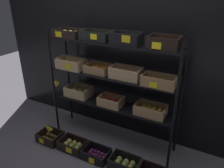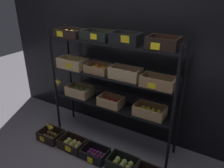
{
  "view_description": "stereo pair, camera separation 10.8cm",
  "coord_description": "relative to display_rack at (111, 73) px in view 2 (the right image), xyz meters",
  "views": [
    {
      "loc": [
        1.17,
        -2.21,
        1.97
      ],
      "look_at": [
        0.0,
        0.0,
        0.85
      ],
      "focal_mm": 34.64,
      "sensor_mm": 36.0,
      "label": 1
    },
    {
      "loc": [
        1.26,
        -2.15,
        1.97
      ],
      "look_at": [
        0.0,
        0.0,
        0.85
      ],
      "focal_mm": 34.64,
      "sensor_mm": 36.0,
      "label": 2
    }
  ],
  "objects": [
    {
      "name": "crate_ground_kiwi",
      "position": [
        -0.72,
        -0.43,
        -0.95
      ],
      "size": [
        0.32,
        0.26,
        0.14
      ],
      "color": "black",
      "rests_on": "ground_plane"
    },
    {
      "name": "crate_ground_pear",
      "position": [
        -0.35,
        -0.42,
        -0.95
      ],
      "size": [
        0.36,
        0.25,
        0.13
      ],
      "color": "black",
      "rests_on": "ground_plane"
    },
    {
      "name": "storefront_wall",
      "position": [
        0.01,
        0.38,
        0.27
      ],
      "size": [
        4.07,
        0.12,
        2.56
      ],
      "primitive_type": "cube",
      "color": "black",
      "rests_on": "ground_plane"
    },
    {
      "name": "ground_plane",
      "position": [
        0.01,
        0.01,
        -1.01
      ],
      "size": [
        10.0,
        10.0,
        0.0
      ],
      "primitive_type": "plane",
      "color": "slate"
    },
    {
      "name": "banana_bunch_loose",
      "position": [
        -0.72,
        -0.43,
        -0.81
      ],
      "size": [
        0.16,
        0.04,
        0.13
      ],
      "color": "brown",
      "rests_on": "crate_ground_kiwi"
    },
    {
      "name": "crate_ground_plum",
      "position": [
        0.02,
        -0.42,
        -0.96
      ],
      "size": [
        0.33,
        0.25,
        0.13
      ],
      "color": "black",
      "rests_on": "ground_plane"
    },
    {
      "name": "display_rack",
      "position": [
        0.0,
        0.0,
        0.0
      ],
      "size": [
        1.79,
        0.36,
        1.52
      ],
      "color": "black",
      "rests_on": "ground_plane"
    },
    {
      "name": "crate_ground_right_pear",
      "position": [
        0.4,
        -0.4,
        -0.95
      ],
      "size": [
        0.36,
        0.23,
        0.14
      ],
      "color": "black",
      "rests_on": "ground_plane"
    }
  ]
}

